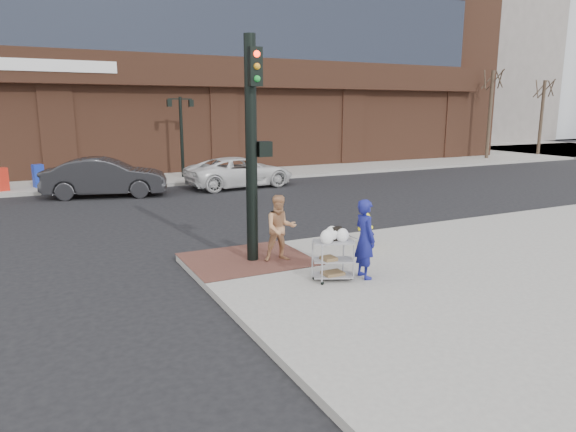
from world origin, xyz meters
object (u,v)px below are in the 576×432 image
sedan_dark (106,177)px  utility_cart (333,256)px  lamp_post (181,128)px  minivan_white (240,172)px  pedestrian_tan (280,228)px  traffic_signal_pole (253,144)px  fire_hydrant (365,229)px  woman_blue (365,239)px

sedan_dark → utility_cart: sedan_dark is taller
lamp_post → utility_cart: bearing=-95.2°
utility_cart → lamp_post: bearing=84.8°
minivan_white → utility_cart: size_ratio=4.55×
pedestrian_tan → utility_cart: pedestrian_tan is taller
minivan_white → traffic_signal_pole: bearing=155.3°
traffic_signal_pole → sedan_dark: traffic_signal_pole is taller
lamp_post → traffic_signal_pole: size_ratio=0.80×
minivan_white → pedestrian_tan: bearing=158.0°
pedestrian_tan → fire_hydrant: pedestrian_tan is taller
woman_blue → pedestrian_tan: size_ratio=1.08×
pedestrian_tan → sedan_dark: size_ratio=0.31×
traffic_signal_pole → woman_blue: traffic_signal_pole is taller
fire_hydrant → sedan_dark: bearing=112.2°
sedan_dark → minivan_white: sedan_dark is taller
minivan_white → utility_cart: (-3.30, -13.63, -0.05)m
minivan_white → sedan_dark: bearing=84.8°
lamp_post → traffic_signal_pole: 15.43m
pedestrian_tan → fire_hydrant: size_ratio=1.78×
pedestrian_tan → minivan_white: (3.66, 11.92, -0.22)m
woman_blue → minivan_white: size_ratio=0.33×
traffic_signal_pole → woman_blue: bearing=-54.2°
woman_blue → minivan_white: (2.63, 13.78, -0.27)m
lamp_post → utility_cart: 17.42m
pedestrian_tan → utility_cart: (0.36, -1.71, -0.26)m
lamp_post → woman_blue: lamp_post is taller
woman_blue → sedan_dark: (-3.30, 13.82, -0.17)m
sedan_dark → utility_cart: (2.64, -13.67, -0.15)m
sedan_dark → utility_cart: bearing=-154.2°
lamp_post → fire_hydrant: 15.45m
pedestrian_tan → sedan_dark: 12.17m
traffic_signal_pole → sedan_dark: (-1.74, 11.66, -2.03)m
traffic_signal_pole → pedestrian_tan: 2.01m
utility_cart → fire_hydrant: size_ratio=1.29×
lamp_post → fire_hydrant: bearing=-87.9°
pedestrian_tan → traffic_signal_pole: bearing=161.7°
traffic_signal_pole → woman_blue: size_ratio=3.03×
pedestrian_tan → sedan_dark: bearing=112.0°
woman_blue → minivan_white: 14.03m
lamp_post → minivan_white: size_ratio=0.80×
minivan_white → utility_cart: minivan_white is taller
pedestrian_tan → utility_cart: 1.77m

